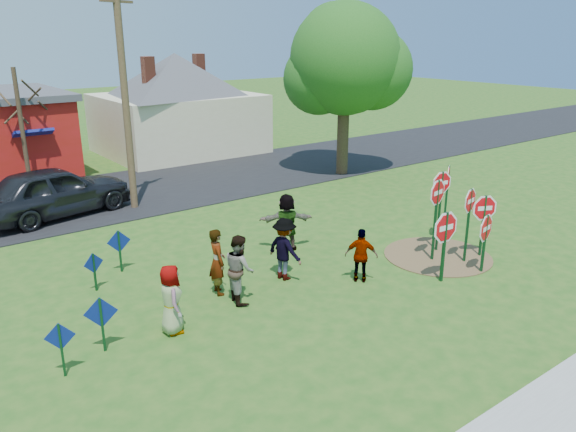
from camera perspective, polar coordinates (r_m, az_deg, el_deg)
name	(u,v)px	position (r m, az deg, el deg)	size (l,w,h in m)	color
ground	(300,283)	(15.25, 1.27, -6.83)	(120.00, 120.00, 0.00)	#225518
sidewalk	(559,422)	(11.32, 25.84, -18.33)	(22.00, 1.80, 0.08)	#9E9E99
road	(133,191)	(24.77, -15.49, 2.44)	(120.00, 7.50, 0.04)	black
dirt_patch	(437,256)	(17.59, 14.95, -3.92)	(3.20, 3.20, 0.03)	brown
cream_house	(177,99)	(32.28, -11.21, 11.54)	(9.40, 9.40, 6.50)	beige
stop_sign_a	(445,232)	(15.41, 15.68, -1.61)	(1.16, 0.10, 2.12)	#113E1F
stop_sign_b	(441,191)	(17.43, 15.29, 2.48)	(0.92, 0.19, 2.64)	#113E1F
stop_sign_c	(469,208)	(16.86, 17.95, 0.73)	(0.95, 0.23, 2.37)	#113E1F
stop_sign_d	(448,184)	(18.31, 15.90, 3.13)	(0.85, 0.57, 2.64)	#113E1F
stop_sign_e	(486,232)	(16.41, 19.43, -1.53)	(1.04, 0.23, 1.84)	#113E1F
stop_sign_f	(484,212)	(17.54, 19.31, 0.41)	(0.96, 0.45, 2.04)	#113E1F
stop_sign_g	(437,201)	(16.68, 14.88, 1.45)	(1.02, 0.18, 2.60)	#113E1F
blue_diamond_a	(61,343)	(11.94, -22.08, -11.91)	(0.56, 0.18, 1.16)	#113E1F
blue_diamond_b	(101,318)	(12.50, -18.42, -9.84)	(0.67, 0.21, 1.25)	#113E1F
blue_diamond_c	(94,268)	(15.41, -19.11, -4.98)	(0.55, 0.14, 1.05)	#113E1F
blue_diamond_d	(119,246)	(16.37, -16.76, -2.96)	(0.66, 0.08, 1.24)	#113E1F
person_a	(171,299)	(12.83, -11.80, -8.29)	(0.79, 0.51, 1.61)	navy
person_b	(217,262)	(14.46, -7.19, -4.62)	(0.64, 0.42, 1.75)	#2C7A68
person_c	(239,269)	(14.00, -4.96, -5.35)	(0.85, 0.66, 1.75)	#8F5A39
person_d	(284,249)	(15.19, -0.36, -3.37)	(1.12, 0.64, 1.73)	#34353A
person_e	(361,256)	(15.19, 7.46, -4.01)	(0.88, 0.37, 1.50)	#56315F
person_f	(287,222)	(17.23, -0.14, -0.61)	(1.67, 0.53, 1.80)	#1F5A36
suv	(55,191)	(22.04, -22.62, 2.34)	(2.19, 5.44, 1.85)	#323238
utility_pole	(124,90)	(21.60, -16.28, 12.22)	(1.94, 0.96, 8.51)	#4C3823
leafy_tree	(347,65)	(26.41, 6.02, 15.00)	(5.51, 5.03, 7.83)	#382819
bare_tree_east	(36,129)	(26.67, -24.26, 8.08)	(1.80, 1.80, 3.87)	#382819
bare_tree_extra	(20,114)	(25.34, -25.59, 9.36)	(1.80, 1.80, 5.16)	#382819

